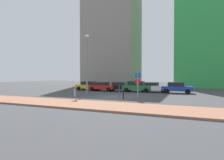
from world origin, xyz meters
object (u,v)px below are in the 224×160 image
(parked_car_blue, at_px, (177,87))
(street_lamp, at_px, (87,60))
(traffic_bollard_near, at_px, (75,93))
(parking_sign_post, at_px, (138,82))
(traffic_bollard_mid, at_px, (123,94))
(parked_car_red, at_px, (103,86))
(parked_car_black, at_px, (120,87))
(parked_car_green, at_px, (137,86))
(parked_car_white, at_px, (154,87))
(parking_meter, at_px, (119,89))
(parked_car_yellow, at_px, (89,86))

(parked_car_blue, height_order, street_lamp, street_lamp)
(traffic_bollard_near, bearing_deg, parking_sign_post, 9.34)
(parked_car_blue, bearing_deg, traffic_bollard_mid, -117.82)
(parked_car_red, height_order, traffic_bollard_mid, parked_car_red)
(parked_car_black, relative_size, parked_car_green, 0.95)
(parked_car_white, height_order, traffic_bollard_mid, parked_car_white)
(parked_car_black, relative_size, traffic_bollard_near, 4.55)
(parked_car_red, relative_size, parked_car_black, 1.01)
(parking_sign_post, xyz_separation_m, parking_meter, (-2.32, 0.90, -0.78))
(parked_car_red, height_order, parked_car_black, parked_car_red)
(parked_car_white, relative_size, traffic_bollard_near, 4.58)
(parked_car_yellow, height_order, parked_car_blue, parked_car_blue)
(parked_car_yellow, distance_m, parked_car_green, 8.15)
(parked_car_green, distance_m, street_lamp, 8.62)
(parked_car_white, distance_m, traffic_bollard_near, 11.97)
(traffic_bollard_mid, bearing_deg, street_lamp, 154.12)
(parked_car_yellow, bearing_deg, parked_car_green, -0.47)
(parked_car_white, height_order, parked_car_blue, parked_car_blue)
(parked_car_yellow, xyz_separation_m, parked_car_red, (2.72, -0.55, -0.04))
(parked_car_blue, height_order, traffic_bollard_mid, parked_car_blue)
(parked_car_white, relative_size, traffic_bollard_mid, 4.16)
(parked_car_green, relative_size, parked_car_blue, 1.10)
(parked_car_yellow, height_order, traffic_bollard_near, parked_car_yellow)
(parked_car_green, bearing_deg, parked_car_red, -174.90)
(parked_car_blue, bearing_deg, traffic_bollard_near, -136.74)
(parked_car_blue, bearing_deg, parking_meter, -126.84)
(parking_meter, relative_size, traffic_bollard_mid, 1.41)
(parked_car_black, distance_m, traffic_bollard_mid, 9.67)
(parked_car_red, bearing_deg, parking_sign_post, -45.75)
(parked_car_green, height_order, traffic_bollard_mid, parked_car_green)
(parking_sign_post, height_order, street_lamp, street_lamp)
(parked_car_red, xyz_separation_m, parked_car_green, (5.43, 0.49, 0.10))
(parked_car_blue, relative_size, traffic_bollard_near, 4.34)
(parked_car_black, xyz_separation_m, traffic_bollard_near, (-1.74, -9.60, -0.28))
(street_lamp, xyz_separation_m, traffic_bollard_near, (0.53, -3.57, -3.98))
(parked_car_yellow, distance_m, parking_sign_post, 13.54)
(traffic_bollard_near, bearing_deg, parked_car_yellow, 110.83)
(parked_car_black, xyz_separation_m, parked_car_green, (2.75, -0.03, 0.10))
(parked_car_red, height_order, parked_car_white, parked_car_white)
(parked_car_red, bearing_deg, parking_meter, -52.42)
(parked_car_blue, bearing_deg, parked_car_red, -177.86)
(parked_car_blue, distance_m, traffic_bollard_mid, 9.99)
(parking_sign_post, bearing_deg, parked_car_blue, 68.61)
(parked_car_red, bearing_deg, parked_car_blue, 2.14)
(parked_car_red, xyz_separation_m, traffic_bollard_near, (0.95, -9.09, -0.27))
(parked_car_black, xyz_separation_m, traffic_bollard_mid, (3.70, -8.93, -0.23))
(parked_car_yellow, xyz_separation_m, parked_car_black, (5.40, -0.04, -0.03))
(traffic_bollard_mid, bearing_deg, parked_car_red, 127.18)
(parked_car_black, height_order, street_lamp, street_lamp)
(parking_sign_post, bearing_deg, parked_car_green, 105.39)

